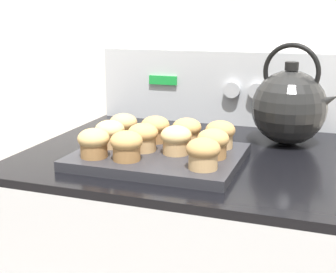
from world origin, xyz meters
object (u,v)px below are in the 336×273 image
at_px(muffin_r0_c3, 203,153).
at_px(muffin_r1_c1, 143,137).
at_px(muffin_r1_c0, 110,133).
at_px(tea_kettle, 290,106).
at_px(muffin_r1_c2, 176,139).
at_px(muffin_r1_c3, 213,143).
at_px(muffin_r2_c1, 155,129).
at_px(muffin_pan, 159,157).
at_px(muffin_r0_c0, 94,142).
at_px(muffin_r0_c1, 126,145).
at_px(muffin_r2_c0, 123,126).
at_px(muffin_r2_c2, 187,131).
at_px(muffin_r2_c3, 220,134).

height_order(muffin_r0_c3, muffin_r1_c1, same).
bearing_deg(muffin_r1_c0, tea_kettle, 33.49).
distance_m(muffin_r1_c2, tea_kettle, 0.33).
distance_m(muffin_r1_c3, muffin_r2_c1, 0.18).
xyz_separation_m(muffin_pan, muffin_r0_c0, (-0.12, -0.08, 0.04)).
relative_size(muffin_r0_c1, muffin_r1_c3, 1.00).
bearing_deg(muffin_r2_c0, muffin_pan, -32.89).
distance_m(muffin_r0_c3, muffin_r2_c0, 0.29).
height_order(muffin_r0_c1, tea_kettle, tea_kettle).
xyz_separation_m(muffin_r0_c1, muffin_r1_c0, (-0.08, 0.08, 0.00)).
relative_size(muffin_r0_c0, muffin_r1_c2, 1.00).
distance_m(muffin_r0_c1, muffin_r1_c1, 0.08).
bearing_deg(muffin_r2_c2, tea_kettle, 37.85).
height_order(muffin_r1_c0, muffin_r1_c2, same).
bearing_deg(muffin_pan, muffin_r2_c1, 116.08).
distance_m(muffin_r1_c2, muffin_r2_c3, 0.11).
xyz_separation_m(muffin_r1_c3, muffin_r2_c2, (-0.08, 0.08, 0.00)).
relative_size(muffin_r2_c0, muffin_r2_c3, 1.00).
xyz_separation_m(muffin_r0_c0, tea_kettle, (0.37, 0.33, 0.04)).
bearing_deg(muffin_pan, muffin_r0_c3, -32.84).
height_order(muffin_r0_c0, muffin_r1_c0, same).
bearing_deg(muffin_r1_c0, muffin_r0_c3, -18.27).
bearing_deg(muffin_r2_c3, muffin_pan, -145.92).
distance_m(muffin_r0_c1, muffin_r2_c3, 0.23).
relative_size(muffin_pan, muffin_r0_c3, 5.28).
relative_size(muffin_r0_c1, muffin_r1_c1, 1.00).
relative_size(muffin_r1_c1, muffin_r2_c3, 1.00).
height_order(muffin_r0_c0, muffin_r1_c3, same).
xyz_separation_m(muffin_r0_c3, tea_kettle, (0.13, 0.33, 0.04)).
xyz_separation_m(muffin_r2_c0, tea_kettle, (0.38, 0.17, 0.04)).
distance_m(muffin_r0_c3, muffin_r2_c2, 0.18).
distance_m(muffin_r1_c0, muffin_r2_c3, 0.25).
distance_m(muffin_r0_c3, muffin_r1_c0, 0.26).
height_order(muffin_r1_c1, muffin_r2_c0, same).
xyz_separation_m(muffin_r0_c0, muffin_r2_c1, (0.08, 0.16, 0.00)).
xyz_separation_m(muffin_r1_c3, muffin_r2_c3, (-0.00, 0.08, 0.00)).
height_order(muffin_r0_c3, muffin_r2_c2, same).
distance_m(muffin_r0_c0, muffin_r2_c1, 0.18).
xyz_separation_m(muffin_r1_c0, muffin_r2_c1, (0.08, 0.08, 0.00)).
bearing_deg(tea_kettle, muffin_r2_c3, -128.83).
bearing_deg(muffin_pan, muffin_r1_c0, 179.54).
distance_m(muffin_r1_c2, muffin_r1_c3, 0.08).
xyz_separation_m(muffin_r1_c2, muffin_r2_c3, (0.08, 0.08, 0.00)).
relative_size(muffin_r0_c3, muffin_r2_c3, 1.00).
bearing_deg(muffin_pan, muffin_r1_c1, -177.59).
bearing_deg(muffin_r1_c2, muffin_r2_c0, 154.28).
height_order(muffin_r2_c2, tea_kettle, tea_kettle).
bearing_deg(muffin_r0_c3, muffin_r2_c3, 91.28).
bearing_deg(muffin_r0_c1, muffin_r1_c0, 134.64).
relative_size(muffin_pan, muffin_r2_c1, 5.28).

